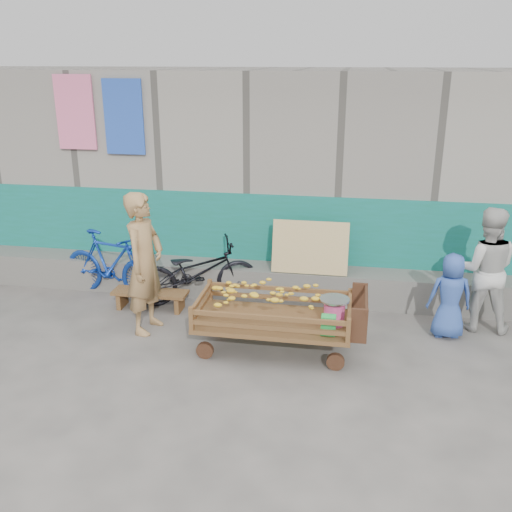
% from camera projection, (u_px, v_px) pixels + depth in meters
% --- Properties ---
extents(ground, '(80.00, 80.00, 0.00)m').
position_uv_depth(ground, '(259.00, 390.00, 5.74)').
color(ground, '#4C4A46').
rests_on(ground, ground).
extents(building_wall, '(12.00, 3.50, 3.00)m').
position_uv_depth(building_wall, '(302.00, 171.00, 9.02)').
color(building_wall, gray).
rests_on(building_wall, ground).
extents(banana_cart, '(1.89, 0.86, 0.80)m').
position_uv_depth(banana_cart, '(271.00, 306.00, 6.34)').
color(banana_cart, brown).
rests_on(banana_cart, ground).
extents(bench, '(1.00, 0.30, 0.25)m').
position_uv_depth(bench, '(150.00, 296.00, 7.53)').
color(bench, brown).
rests_on(bench, ground).
extents(vendor_man, '(0.50, 0.68, 1.72)m').
position_uv_depth(vendor_man, '(145.00, 263.00, 6.74)').
color(vendor_man, '#A27B4B').
rests_on(vendor_man, ground).
extents(woman, '(0.79, 0.64, 1.53)m').
position_uv_depth(woman, '(485.00, 269.00, 6.81)').
color(woman, silver).
rests_on(woman, ground).
extents(child, '(0.53, 0.37, 1.03)m').
position_uv_depth(child, '(450.00, 296.00, 6.68)').
color(child, '#3254A9').
rests_on(child, ground).
extents(bicycle_dark, '(1.76, 1.18, 0.87)m').
position_uv_depth(bicycle_dark, '(197.00, 272.00, 7.65)').
color(bicycle_dark, black).
rests_on(bicycle_dark, ground).
extents(bicycle_blue, '(1.62, 0.83, 0.94)m').
position_uv_depth(bicycle_blue, '(111.00, 264.00, 7.85)').
color(bicycle_blue, '#103397').
rests_on(bicycle_blue, ground).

